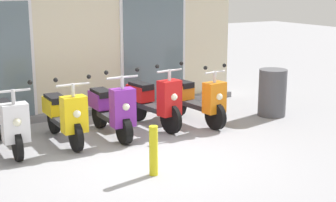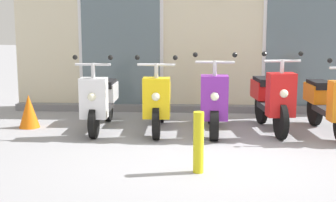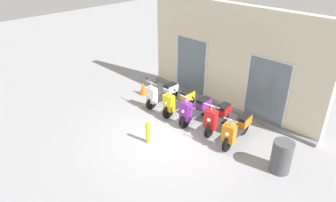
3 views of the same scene
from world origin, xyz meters
The scene contains 10 objects.
ground_plane centered at (0.00, 0.00, 0.00)m, with size 40.00×40.00×0.00m, color #939399.
storefront_facade centered at (0.00, 3.04, 1.81)m, with size 7.14×0.50×3.77m.
scooter_white centered at (-1.74, 1.36, 0.47)m, with size 0.57×1.59×1.19m.
scooter_yellow centered at (-0.85, 1.34, 0.47)m, with size 0.60×1.61×1.19m.
scooter_purple centered at (-0.03, 1.28, 0.47)m, with size 0.61×1.54×1.24m.
scooter_red centered at (0.85, 1.37, 0.51)m, with size 0.61×1.57×1.25m.
scooter_orange centered at (1.67, 1.26, 0.47)m, with size 0.55×1.64×1.18m.
curb_bollard centered at (-0.25, -0.68, 0.35)m, with size 0.12×0.12×0.70m, color yellow.
traffic_cone centered at (-2.88, 1.41, 0.26)m, with size 0.32×0.32×0.52m, color orange.
trash_bin centered at (3.27, 0.97, 0.46)m, with size 0.55×0.55×0.93m, color #4C4C51.
Camera 3 is at (5.75, -5.80, 5.60)m, focal length 32.79 mm.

